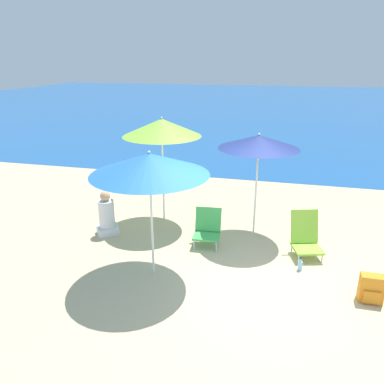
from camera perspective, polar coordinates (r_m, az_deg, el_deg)
name	(u,v)px	position (r m, az deg, el deg)	size (l,w,h in m)	color
ground_plane	(254,278)	(6.28, 9.38, -12.81)	(60.00, 60.00, 0.00)	#D1BA89
sea_water	(282,104)	(30.62, 13.63, 12.94)	(60.00, 40.00, 0.01)	#1E5699
beach_umbrella_lime	(162,128)	(7.61, -4.63, 9.75)	(1.59, 1.59, 2.26)	white
beach_umbrella_blue	(149,164)	(5.60, -6.49, 4.25)	(1.81, 1.81, 2.07)	white
beach_umbrella_navy	(259,142)	(7.08, 10.15, 7.51)	(1.52, 1.52, 2.06)	white
beach_chair_lime	(306,236)	(7.02, 16.92, -6.45)	(0.62, 0.69, 0.79)	silver
beach_chair_green	(207,227)	(7.09, 2.37, -5.42)	(0.51, 0.52, 0.69)	silver
person_seated_near	(107,217)	(7.64, -12.86, -3.67)	(0.53, 0.51, 0.91)	silver
backpack_orange	(371,289)	(6.15, 25.65, -13.16)	(0.33, 0.21, 0.43)	orange
water_bottle	(300,265)	(6.61, 16.16, -10.66)	(0.07, 0.07, 0.23)	#8CCCEA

